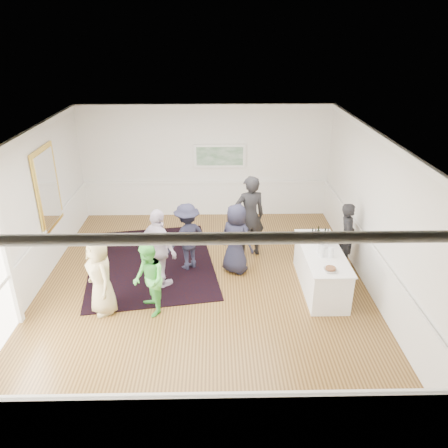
{
  "coord_description": "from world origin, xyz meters",
  "views": [
    {
      "loc": [
        0.28,
        -7.92,
        5.09
      ],
      "look_at": [
        0.44,
        0.2,
        1.4
      ],
      "focal_mm": 35.0,
      "sensor_mm": 36.0,
      "label": 1
    }
  ],
  "objects_px": {
    "guest_dark_a": "(187,237)",
    "guest_dark_b": "(250,216)",
    "bartender": "(347,237)",
    "guest_tan": "(100,275)",
    "serving_table": "(321,269)",
    "ice_bucket": "(324,242)",
    "nut_bowl": "(330,269)",
    "guest_green": "(149,280)",
    "guest_navy": "(236,239)",
    "guest_lilac": "(159,249)"
  },
  "relations": [
    {
      "from": "serving_table",
      "to": "nut_bowl",
      "type": "distance_m",
      "value": 0.93
    },
    {
      "from": "serving_table",
      "to": "ice_bucket",
      "type": "bearing_deg",
      "value": 73.83
    },
    {
      "from": "guest_navy",
      "to": "ice_bucket",
      "type": "xyz_separation_m",
      "value": [
        1.81,
        -0.51,
        0.17
      ]
    },
    {
      "from": "guest_navy",
      "to": "serving_table",
      "type": "bearing_deg",
      "value": -166.64
    },
    {
      "from": "guest_dark_a",
      "to": "guest_dark_b",
      "type": "bearing_deg",
      "value": 166.98
    },
    {
      "from": "nut_bowl",
      "to": "guest_lilac",
      "type": "bearing_deg",
      "value": 163.99
    },
    {
      "from": "bartender",
      "to": "guest_dark_a",
      "type": "xyz_separation_m",
      "value": [
        -3.56,
        0.11,
        -0.01
      ]
    },
    {
      "from": "guest_tan",
      "to": "guest_dark_a",
      "type": "distance_m",
      "value": 2.26
    },
    {
      "from": "bartender",
      "to": "guest_tan",
      "type": "distance_m",
      "value": 5.34
    },
    {
      "from": "bartender",
      "to": "guest_dark_b",
      "type": "xyz_separation_m",
      "value": [
        -2.12,
        0.74,
        0.2
      ]
    },
    {
      "from": "bartender",
      "to": "guest_tan",
      "type": "bearing_deg",
      "value": 118.62
    },
    {
      "from": "guest_dark_b",
      "to": "guest_green",
      "type": "bearing_deg",
      "value": 35.06
    },
    {
      "from": "serving_table",
      "to": "guest_navy",
      "type": "height_order",
      "value": "guest_navy"
    },
    {
      "from": "guest_lilac",
      "to": "guest_dark_b",
      "type": "xyz_separation_m",
      "value": [
        1.98,
        1.36,
        0.13
      ]
    },
    {
      "from": "guest_dark_a",
      "to": "nut_bowl",
      "type": "relative_size",
      "value": 6.14
    },
    {
      "from": "guest_green",
      "to": "nut_bowl",
      "type": "xyz_separation_m",
      "value": [
        3.43,
        0.03,
        0.17
      ]
    },
    {
      "from": "guest_green",
      "to": "guest_lilac",
      "type": "distance_m",
      "value": 1.0
    },
    {
      "from": "serving_table",
      "to": "guest_dark_b",
      "type": "bearing_deg",
      "value": 132.59
    },
    {
      "from": "serving_table",
      "to": "bartender",
      "type": "relative_size",
      "value": 1.34
    },
    {
      "from": "guest_dark_a",
      "to": "guest_dark_b",
      "type": "xyz_separation_m",
      "value": [
        1.44,
        0.63,
        0.21
      ]
    },
    {
      "from": "bartender",
      "to": "serving_table",
      "type": "bearing_deg",
      "value": 148.91
    },
    {
      "from": "guest_green",
      "to": "guest_navy",
      "type": "height_order",
      "value": "guest_navy"
    },
    {
      "from": "guest_tan",
      "to": "ice_bucket",
      "type": "distance_m",
      "value": 4.55
    },
    {
      "from": "guest_dark_b",
      "to": "ice_bucket",
      "type": "xyz_separation_m",
      "value": [
        1.46,
        -1.31,
        -0.02
      ]
    },
    {
      "from": "guest_green",
      "to": "guest_tan",
      "type": "bearing_deg",
      "value": -116.7
    },
    {
      "from": "bartender",
      "to": "guest_lilac",
      "type": "bearing_deg",
      "value": 110.47
    },
    {
      "from": "bartender",
      "to": "nut_bowl",
      "type": "bearing_deg",
      "value": 165.98
    },
    {
      "from": "serving_table",
      "to": "guest_dark_b",
      "type": "height_order",
      "value": "guest_dark_b"
    },
    {
      "from": "guest_green",
      "to": "guest_navy",
      "type": "distance_m",
      "value": 2.31
    },
    {
      "from": "guest_dark_b",
      "to": "ice_bucket",
      "type": "distance_m",
      "value": 1.96
    },
    {
      "from": "guest_navy",
      "to": "nut_bowl",
      "type": "bearing_deg",
      "value": 174.14
    },
    {
      "from": "guest_tan",
      "to": "nut_bowl",
      "type": "bearing_deg",
      "value": 55.66
    },
    {
      "from": "guest_dark_a",
      "to": "nut_bowl",
      "type": "xyz_separation_m",
      "value": [
        2.8,
        -1.69,
        0.12
      ]
    },
    {
      "from": "serving_table",
      "to": "guest_navy",
      "type": "distance_m",
      "value": 1.93
    },
    {
      "from": "bartender",
      "to": "guest_green",
      "type": "height_order",
      "value": "bartender"
    },
    {
      "from": "guest_dark_a",
      "to": "guest_dark_b",
      "type": "relative_size",
      "value": 0.79
    },
    {
      "from": "guest_navy",
      "to": "nut_bowl",
      "type": "distance_m",
      "value": 2.29
    },
    {
      "from": "guest_green",
      "to": "ice_bucket",
      "type": "distance_m",
      "value": 3.69
    },
    {
      "from": "guest_lilac",
      "to": "nut_bowl",
      "type": "relative_size",
      "value": 6.82
    },
    {
      "from": "guest_tan",
      "to": "ice_bucket",
      "type": "height_order",
      "value": "guest_tan"
    },
    {
      "from": "guest_green",
      "to": "guest_lilac",
      "type": "xyz_separation_m",
      "value": [
        0.09,
        0.99,
        0.14
      ]
    },
    {
      "from": "bartender",
      "to": "ice_bucket",
      "type": "distance_m",
      "value": 0.9
    },
    {
      "from": "bartender",
      "to": "nut_bowl",
      "type": "height_order",
      "value": "bartender"
    },
    {
      "from": "guest_lilac",
      "to": "ice_bucket",
      "type": "distance_m",
      "value": 3.44
    },
    {
      "from": "guest_dark_b",
      "to": "nut_bowl",
      "type": "bearing_deg",
      "value": 106.89
    },
    {
      "from": "guest_dark_a",
      "to": "nut_bowl",
      "type": "height_order",
      "value": "guest_dark_a"
    },
    {
      "from": "guest_green",
      "to": "guest_dark_b",
      "type": "relative_size",
      "value": 0.73
    },
    {
      "from": "guest_lilac",
      "to": "serving_table",
      "type": "bearing_deg",
      "value": -138.36
    },
    {
      "from": "nut_bowl",
      "to": "guest_dark_a",
      "type": "bearing_deg",
      "value": 148.85
    },
    {
      "from": "guest_green",
      "to": "guest_dark_a",
      "type": "bearing_deg",
      "value": 137.24
    }
  ]
}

